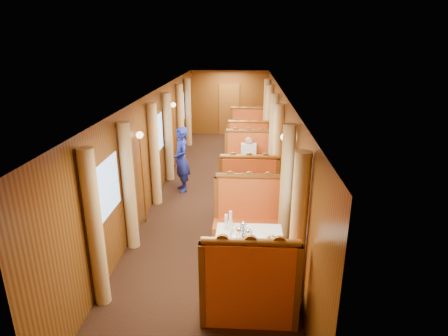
# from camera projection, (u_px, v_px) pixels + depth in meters

# --- Properties ---
(floor) EXTENTS (3.00, 12.00, 0.01)m
(floor) POSITION_uv_depth(u_px,v_px,m) (218.00, 191.00, 9.47)
(floor) COLOR black
(floor) RESTS_ON ground
(ceiling) EXTENTS (3.00, 12.00, 0.01)m
(ceiling) POSITION_uv_depth(u_px,v_px,m) (218.00, 91.00, 8.65)
(ceiling) COLOR silver
(ceiling) RESTS_ON wall_left
(wall_far) EXTENTS (3.00, 0.01, 2.50)m
(wall_far) POSITION_uv_depth(u_px,v_px,m) (229.00, 103.00, 14.72)
(wall_far) COLOR brown
(wall_far) RESTS_ON floor
(wall_near) EXTENTS (3.00, 0.01, 2.50)m
(wall_near) POSITION_uv_depth(u_px,v_px,m) (170.00, 319.00, 3.41)
(wall_near) COLOR brown
(wall_near) RESTS_ON floor
(wall_left) EXTENTS (0.01, 12.00, 2.50)m
(wall_left) POSITION_uv_depth(u_px,v_px,m) (157.00, 143.00, 9.14)
(wall_left) COLOR brown
(wall_left) RESTS_ON floor
(wall_right) EXTENTS (0.01, 12.00, 2.50)m
(wall_right) POSITION_uv_depth(u_px,v_px,m) (280.00, 144.00, 8.98)
(wall_right) COLOR brown
(wall_right) RESTS_ON floor
(doorway_far) EXTENTS (0.80, 0.04, 2.00)m
(doorway_far) POSITION_uv_depth(u_px,v_px,m) (229.00, 109.00, 14.77)
(doorway_far) COLOR brown
(doorway_far) RESTS_ON floor
(table_near) EXTENTS (1.05, 0.72, 0.75)m
(table_near) POSITION_uv_depth(u_px,v_px,m) (249.00, 255.00, 6.01)
(table_near) COLOR white
(table_near) RESTS_ON floor
(banquette_near_fwd) EXTENTS (1.30, 0.55, 1.34)m
(banquette_near_fwd) POSITION_uv_depth(u_px,v_px,m) (249.00, 293.00, 5.04)
(banquette_near_fwd) COLOR red
(banquette_near_fwd) RESTS_ON floor
(banquette_near_aft) EXTENTS (1.30, 0.55, 1.34)m
(banquette_near_aft) POSITION_uv_depth(u_px,v_px,m) (249.00, 223.00, 6.95)
(banquette_near_aft) COLOR red
(banquette_near_aft) RESTS_ON floor
(table_mid) EXTENTS (1.05, 0.72, 0.75)m
(table_mid) POSITION_uv_depth(u_px,v_px,m) (248.00, 178.00, 9.31)
(table_mid) COLOR white
(table_mid) RESTS_ON floor
(banquette_mid_fwd) EXTENTS (1.30, 0.55, 1.34)m
(banquette_mid_fwd) POSITION_uv_depth(u_px,v_px,m) (248.00, 192.00, 8.34)
(banquette_mid_fwd) COLOR red
(banquette_mid_fwd) RESTS_ON floor
(banquette_mid_aft) EXTENTS (1.30, 0.55, 1.34)m
(banquette_mid_aft) POSITION_uv_depth(u_px,v_px,m) (248.00, 163.00, 10.25)
(banquette_mid_aft) COLOR red
(banquette_mid_aft) RESTS_ON floor
(table_far) EXTENTS (1.05, 0.72, 0.75)m
(table_far) POSITION_uv_depth(u_px,v_px,m) (248.00, 141.00, 12.61)
(table_far) COLOR white
(table_far) RESTS_ON floor
(banquette_far_fwd) EXTENTS (1.30, 0.55, 1.34)m
(banquette_far_fwd) POSITION_uv_depth(u_px,v_px,m) (248.00, 148.00, 11.64)
(banquette_far_fwd) COLOR red
(banquette_far_fwd) RESTS_ON floor
(banquette_far_aft) EXTENTS (1.30, 0.55, 1.34)m
(banquette_far_aft) POSITION_uv_depth(u_px,v_px,m) (248.00, 133.00, 13.55)
(banquette_far_aft) COLOR red
(banquette_far_aft) RESTS_ON floor
(tea_tray) EXTENTS (0.37, 0.30, 0.01)m
(tea_tray) POSITION_uv_depth(u_px,v_px,m) (241.00, 234.00, 5.87)
(tea_tray) COLOR silver
(tea_tray) RESTS_ON table_near
(teapot_left) EXTENTS (0.19, 0.14, 0.15)m
(teapot_left) POSITION_uv_depth(u_px,v_px,m) (239.00, 234.00, 5.74)
(teapot_left) COLOR silver
(teapot_left) RESTS_ON tea_tray
(teapot_right) EXTENTS (0.17, 0.14, 0.12)m
(teapot_right) POSITION_uv_depth(u_px,v_px,m) (248.00, 235.00, 5.73)
(teapot_right) COLOR silver
(teapot_right) RESTS_ON tea_tray
(teapot_back) EXTENTS (0.20, 0.17, 0.14)m
(teapot_back) POSITION_uv_depth(u_px,v_px,m) (243.00, 228.00, 5.93)
(teapot_back) COLOR silver
(teapot_back) RESTS_ON tea_tray
(fruit_plate) EXTENTS (0.21, 0.21, 0.05)m
(fruit_plate) POSITION_uv_depth(u_px,v_px,m) (272.00, 238.00, 5.72)
(fruit_plate) COLOR white
(fruit_plate) RESTS_ON table_near
(cup_inboard) EXTENTS (0.08, 0.08, 0.26)m
(cup_inboard) POSITION_uv_depth(u_px,v_px,m) (226.00, 224.00, 5.99)
(cup_inboard) COLOR white
(cup_inboard) RESTS_ON table_near
(cup_outboard) EXTENTS (0.08, 0.08, 0.26)m
(cup_outboard) POSITION_uv_depth(u_px,v_px,m) (230.00, 220.00, 6.10)
(cup_outboard) COLOR white
(cup_outboard) RESTS_ON table_near
(rose_vase_mid) EXTENTS (0.06, 0.06, 0.36)m
(rose_vase_mid) POSITION_uv_depth(u_px,v_px,m) (249.00, 157.00, 9.13)
(rose_vase_mid) COLOR silver
(rose_vase_mid) RESTS_ON table_mid
(rose_vase_far) EXTENTS (0.06, 0.06, 0.36)m
(rose_vase_far) POSITION_uv_depth(u_px,v_px,m) (249.00, 125.00, 12.41)
(rose_vase_far) COLOR silver
(rose_vase_far) RESTS_ON table_far
(window_left_near) EXTENTS (0.01, 1.20, 0.90)m
(window_left_near) POSITION_uv_depth(u_px,v_px,m) (106.00, 190.00, 5.78)
(window_left_near) COLOR #83ADE1
(window_left_near) RESTS_ON wall_left
(curtain_left_near_a) EXTENTS (0.22, 0.22, 2.35)m
(curtain_left_near_a) POSITION_uv_depth(u_px,v_px,m) (95.00, 230.00, 5.13)
(curtain_left_near_a) COLOR tan
(curtain_left_near_a) RESTS_ON floor
(curtain_left_near_b) EXTENTS (0.22, 0.22, 2.35)m
(curtain_left_near_b) POSITION_uv_depth(u_px,v_px,m) (129.00, 187.00, 6.60)
(curtain_left_near_b) COLOR tan
(curtain_left_near_b) RESTS_ON floor
(window_right_near) EXTENTS (0.01, 1.20, 0.90)m
(window_right_near) POSITION_uv_depth(u_px,v_px,m) (299.00, 194.00, 5.61)
(window_right_near) COLOR #83ADE1
(window_right_near) RESTS_ON wall_right
(curtain_right_near_a) EXTENTS (0.22, 0.22, 2.35)m
(curtain_right_near_a) POSITION_uv_depth(u_px,v_px,m) (298.00, 236.00, 4.97)
(curtain_right_near_a) COLOR tan
(curtain_right_near_a) RESTS_ON floor
(curtain_right_near_b) EXTENTS (0.22, 0.22, 2.35)m
(curtain_right_near_b) POSITION_uv_depth(u_px,v_px,m) (286.00, 191.00, 6.45)
(curtain_right_near_b) COLOR tan
(curtain_right_near_b) RESTS_ON floor
(window_left_mid) EXTENTS (0.01, 1.20, 0.90)m
(window_left_mid) POSITION_uv_depth(u_px,v_px,m) (157.00, 135.00, 9.08)
(window_left_mid) COLOR #83ADE1
(window_left_mid) RESTS_ON wall_left
(curtain_left_mid_a) EXTENTS (0.22, 0.22, 2.35)m
(curtain_left_mid_a) POSITION_uv_depth(u_px,v_px,m) (155.00, 155.00, 8.43)
(curtain_left_mid_a) COLOR tan
(curtain_left_mid_a) RESTS_ON floor
(curtain_left_mid_b) EXTENTS (0.22, 0.22, 2.35)m
(curtain_left_mid_b) POSITION_uv_depth(u_px,v_px,m) (168.00, 138.00, 9.90)
(curtain_left_mid_b) COLOR tan
(curtain_left_mid_b) RESTS_ON floor
(window_right_mid) EXTENTS (0.01, 1.20, 0.90)m
(window_right_mid) POSITION_uv_depth(u_px,v_px,m) (280.00, 136.00, 8.91)
(window_right_mid) COLOR #83ADE1
(window_right_mid) RESTS_ON wall_right
(curtain_right_mid_a) EXTENTS (0.22, 0.22, 2.35)m
(curtain_right_mid_a) POSITION_uv_depth(u_px,v_px,m) (278.00, 157.00, 8.27)
(curtain_right_mid_a) COLOR tan
(curtain_right_mid_a) RESTS_ON floor
(curtain_right_mid_b) EXTENTS (0.22, 0.22, 2.35)m
(curtain_right_mid_b) POSITION_uv_depth(u_px,v_px,m) (273.00, 139.00, 9.75)
(curtain_right_mid_b) COLOR tan
(curtain_right_mid_b) RESTS_ON floor
(window_left_far) EXTENTS (0.01, 1.20, 0.90)m
(window_left_far) POSITION_uv_depth(u_px,v_px,m) (181.00, 109.00, 12.38)
(window_left_far) COLOR #83ADE1
(window_left_far) RESTS_ON wall_left
(curtain_left_far_a) EXTENTS (0.22, 0.22, 2.35)m
(curtain_left_far_a) POSITION_uv_depth(u_px,v_px,m) (181.00, 122.00, 11.73)
(curtain_left_far_a) COLOR tan
(curtain_left_far_a) RESTS_ON floor
(curtain_left_far_b) EXTENTS (0.22, 0.22, 2.35)m
(curtain_left_far_b) POSITION_uv_depth(u_px,v_px,m) (188.00, 113.00, 13.20)
(curtain_left_far_b) COLOR tan
(curtain_left_far_b) RESTS_ON floor
(window_right_far) EXTENTS (0.01, 1.20, 0.90)m
(window_right_far) POSITION_uv_depth(u_px,v_px,m) (271.00, 110.00, 12.21)
(window_right_far) COLOR #83ADE1
(window_right_far) RESTS_ON wall_right
(curtain_right_far_a) EXTENTS (0.22, 0.22, 2.35)m
(curtain_right_far_a) POSITION_uv_depth(u_px,v_px,m) (269.00, 123.00, 11.57)
(curtain_right_far_a) COLOR tan
(curtain_right_far_a) RESTS_ON floor
(curtain_right_far_b) EXTENTS (0.22, 0.22, 2.35)m
(curtain_right_far_b) POSITION_uv_depth(u_px,v_px,m) (266.00, 114.00, 13.05)
(curtain_right_far_b) COLOR tan
(curtain_right_far_b) RESTS_ON floor
(sconce_left_fore) EXTENTS (0.14, 0.14, 1.95)m
(sconce_left_fore) POSITION_uv_depth(u_px,v_px,m) (141.00, 159.00, 7.45)
(sconce_left_fore) COLOR #BF8C3F
(sconce_left_fore) RESTS_ON floor
(sconce_right_fore) EXTENTS (0.14, 0.14, 1.95)m
(sconce_right_fore) POSITION_uv_depth(u_px,v_px,m) (283.00, 162.00, 7.29)
(sconce_right_fore) COLOR #BF8C3F
(sconce_right_fore) RESTS_ON floor
(sconce_left_aft) EXTENTS (0.14, 0.14, 1.95)m
(sconce_left_aft) POSITION_uv_depth(u_px,v_px,m) (174.00, 122.00, 10.74)
(sconce_left_aft) COLOR #BF8C3F
(sconce_left_aft) RESTS_ON floor
(sconce_right_aft) EXTENTS (0.14, 0.14, 1.95)m
(sconce_right_aft) POSITION_uv_depth(u_px,v_px,m) (272.00, 123.00, 10.59)
(sconce_right_aft) COLOR #BF8C3F
(sconce_right_aft) RESTS_ON floor
(steward) EXTENTS (0.60, 0.70, 1.64)m
(steward) POSITION_uv_depth(u_px,v_px,m) (182.00, 160.00, 9.26)
(steward) COLOR navy
(steward) RESTS_ON floor
(passenger) EXTENTS (0.40, 0.44, 0.76)m
(passenger) POSITION_uv_depth(u_px,v_px,m) (248.00, 154.00, 9.94)
(passenger) COLOR beige
(passenger) RESTS_ON banquette_mid_aft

